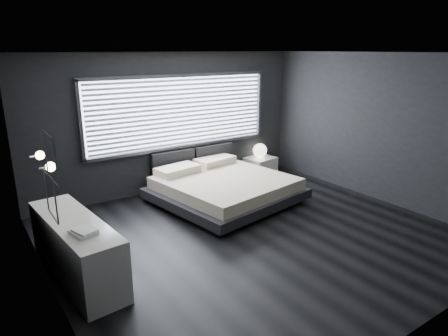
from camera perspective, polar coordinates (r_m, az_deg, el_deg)
room at (r=6.03m, az=4.56°, el=2.63°), size 6.04×6.00×2.80m
window at (r=8.31m, az=-6.09°, el=7.97°), size 4.14×0.09×1.52m
headboard at (r=8.59m, az=-4.32°, el=1.20°), size 1.96×0.16×0.52m
sconce_near at (r=4.83m, az=-23.57°, el=0.15°), size 0.18×0.11×0.11m
sconce_far at (r=5.41m, az=-24.84°, el=1.65°), size 0.18×0.11×0.11m
wall_art_upper at (r=4.18m, az=-23.56°, el=1.30°), size 0.01×0.48×0.48m
wall_art_lower at (r=4.55m, az=-23.50°, el=-3.73°), size 0.01×0.48×0.48m
bed at (r=7.73m, az=0.00°, el=-2.70°), size 2.76×2.67×0.63m
nightstand at (r=9.54m, az=5.20°, el=0.40°), size 0.74×0.64×0.38m
orb_lamp at (r=9.47m, az=5.15°, el=2.52°), size 0.33×0.33×0.33m
dresser at (r=5.56m, az=-20.29°, el=-10.72°), size 0.74×2.03×0.80m
book_stack at (r=4.95m, az=-19.40°, el=-8.58°), size 0.30×0.36×0.06m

